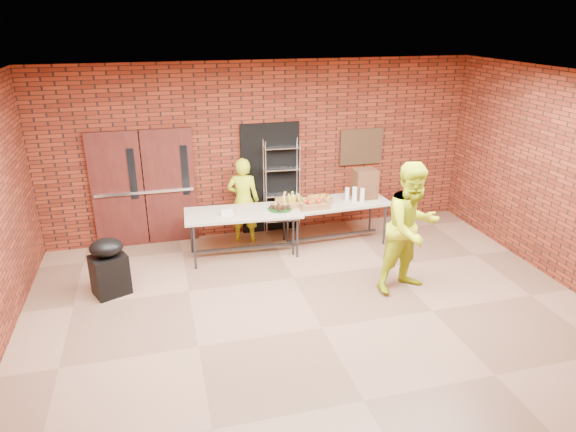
{
  "coord_description": "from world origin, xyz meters",
  "views": [
    {
      "loc": [
        -1.95,
        -5.55,
        3.93
      ],
      "look_at": [
        -0.1,
        1.4,
        1.1
      ],
      "focal_mm": 32.0,
      "sensor_mm": 36.0,
      "label": 1
    }
  ],
  "objects_px": {
    "table_right": "(334,205)",
    "coffee_dispenser": "(364,184)",
    "wire_rack": "(282,187)",
    "volunteer_woman": "(243,200)",
    "covered_grill": "(109,267)",
    "volunteer_man": "(412,228)",
    "table_left": "(243,215)"
  },
  "relations": [
    {
      "from": "wire_rack",
      "to": "volunteer_woman",
      "type": "height_order",
      "value": "wire_rack"
    },
    {
      "from": "wire_rack",
      "to": "covered_grill",
      "type": "relative_size",
      "value": 2.04
    },
    {
      "from": "covered_grill",
      "to": "volunteer_man",
      "type": "relative_size",
      "value": 0.45
    },
    {
      "from": "wire_rack",
      "to": "volunteer_man",
      "type": "relative_size",
      "value": 0.91
    },
    {
      "from": "volunteer_woman",
      "to": "coffee_dispenser",
      "type": "bearing_deg",
      "value": -174.36
    },
    {
      "from": "table_right",
      "to": "coffee_dispenser",
      "type": "relative_size",
      "value": 3.71
    },
    {
      "from": "table_right",
      "to": "table_left",
      "type": "bearing_deg",
      "value": -179.33
    },
    {
      "from": "table_right",
      "to": "volunteer_woman",
      "type": "distance_m",
      "value": 1.65
    },
    {
      "from": "table_left",
      "to": "volunteer_woman",
      "type": "bearing_deg",
      "value": 82.56
    },
    {
      "from": "covered_grill",
      "to": "volunteer_woman",
      "type": "height_order",
      "value": "volunteer_woman"
    },
    {
      "from": "table_right",
      "to": "volunteer_man",
      "type": "xyz_separation_m",
      "value": [
        0.52,
        -1.9,
        0.27
      ]
    },
    {
      "from": "wire_rack",
      "to": "volunteer_man",
      "type": "xyz_separation_m",
      "value": [
        1.31,
        -2.62,
        0.09
      ]
    },
    {
      "from": "table_right",
      "to": "volunteer_woman",
      "type": "xyz_separation_m",
      "value": [
        -1.57,
        0.5,
        0.06
      ]
    },
    {
      "from": "table_right",
      "to": "volunteer_woman",
      "type": "height_order",
      "value": "volunteer_woman"
    },
    {
      "from": "coffee_dispenser",
      "to": "volunteer_woman",
      "type": "xyz_separation_m",
      "value": [
        -2.17,
        0.41,
        -0.27
      ]
    },
    {
      "from": "wire_rack",
      "to": "table_left",
      "type": "bearing_deg",
      "value": -133.13
    },
    {
      "from": "covered_grill",
      "to": "volunteer_woman",
      "type": "bearing_deg",
      "value": 8.55
    },
    {
      "from": "wire_rack",
      "to": "volunteer_woman",
      "type": "xyz_separation_m",
      "value": [
        -0.78,
        -0.22,
        -0.12
      ]
    },
    {
      "from": "volunteer_woman",
      "to": "volunteer_man",
      "type": "relative_size",
      "value": 0.79
    },
    {
      "from": "volunteer_woman",
      "to": "volunteer_man",
      "type": "distance_m",
      "value": 3.18
    },
    {
      "from": "volunteer_man",
      "to": "wire_rack",
      "type": "bearing_deg",
      "value": 102.84
    },
    {
      "from": "table_left",
      "to": "volunteer_man",
      "type": "height_order",
      "value": "volunteer_man"
    },
    {
      "from": "table_right",
      "to": "coffee_dispenser",
      "type": "xyz_separation_m",
      "value": [
        0.6,
        0.09,
        0.33
      ]
    },
    {
      "from": "coffee_dispenser",
      "to": "covered_grill",
      "type": "relative_size",
      "value": 0.59
    },
    {
      "from": "table_right",
      "to": "covered_grill",
      "type": "xyz_separation_m",
      "value": [
        -3.86,
        -0.91,
        -0.28
      ]
    },
    {
      "from": "wire_rack",
      "to": "volunteer_woman",
      "type": "bearing_deg",
      "value": -160.1
    },
    {
      "from": "table_left",
      "to": "volunteer_woman",
      "type": "distance_m",
      "value": 0.62
    },
    {
      "from": "covered_grill",
      "to": "volunteer_man",
      "type": "bearing_deg",
      "value": -35.83
    },
    {
      "from": "table_right",
      "to": "wire_rack",
      "type": "bearing_deg",
      "value": 134.97
    },
    {
      "from": "table_left",
      "to": "coffee_dispenser",
      "type": "xyz_separation_m",
      "value": [
        2.29,
        0.19,
        0.32
      ]
    },
    {
      "from": "wire_rack",
      "to": "table_left",
      "type": "distance_m",
      "value": 1.23
    },
    {
      "from": "covered_grill",
      "to": "volunteer_man",
      "type": "distance_m",
      "value": 4.52
    }
  ]
}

